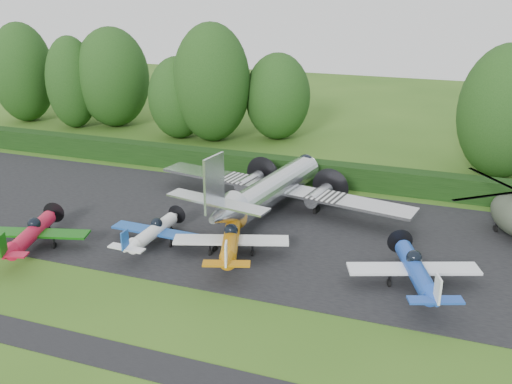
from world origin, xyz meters
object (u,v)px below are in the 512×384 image
(transport_plane, at_px, (273,189))
(light_plane_white, at_px, (153,232))
(light_plane_red, at_px, (31,234))
(light_plane_blue, at_px, (416,270))
(light_plane_orange, at_px, (231,241))

(transport_plane, xyz_separation_m, light_plane_white, (-5.72, -8.29, -0.87))
(light_plane_red, distance_m, light_plane_blue, 24.60)
(light_plane_white, distance_m, light_plane_orange, 5.57)
(light_plane_white, relative_size, light_plane_blue, 0.84)
(light_plane_red, height_order, light_plane_orange, light_plane_orange)
(light_plane_white, height_order, light_plane_orange, light_plane_orange)
(transport_plane, distance_m, light_plane_blue, 14.05)
(light_plane_blue, bearing_deg, light_plane_white, -159.85)
(light_plane_red, bearing_deg, light_plane_white, 38.85)
(transport_plane, height_order, light_plane_orange, transport_plane)
(light_plane_white, distance_m, light_plane_blue, 17.11)
(light_plane_orange, xyz_separation_m, light_plane_blue, (11.54, -0.07, 0.03))
(transport_plane, height_order, light_plane_blue, transport_plane)
(transport_plane, height_order, light_plane_red, transport_plane)
(light_plane_orange, relative_size, light_plane_blue, 0.97)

